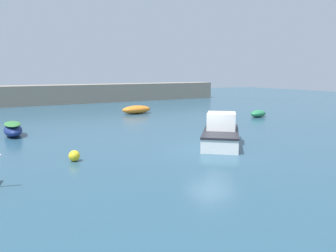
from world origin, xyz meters
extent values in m
cube|color=#284C60|center=(0.00, 0.00, -0.10)|extent=(120.00, 120.00, 0.20)
cube|color=gray|center=(0.00, 33.69, 1.34)|extent=(48.43, 3.91, 2.68)
ellipsoid|color=orange|center=(3.45, 17.81, 0.45)|extent=(3.33, 1.50, 0.90)
cube|color=white|center=(1.54, 1.01, 0.40)|extent=(4.85, 5.16, 0.81)
cube|color=black|center=(1.54, 1.01, 0.87)|extent=(4.95, 5.26, 0.12)
cube|color=silver|center=(1.78, 1.29, 1.40)|extent=(2.42, 2.41, 1.19)
ellipsoid|color=#287A4C|center=(13.10, 9.26, 0.35)|extent=(2.45, 1.71, 0.70)
ellipsoid|color=navy|center=(-9.46, 10.75, 0.41)|extent=(1.30, 3.16, 0.81)
ellipsoid|color=#337238|center=(-9.46, 10.75, 0.86)|extent=(1.17, 2.84, 0.24)
sphere|color=yellow|center=(-7.39, 1.75, 0.29)|extent=(0.57, 0.57, 0.57)
camera|label=1|loc=(-11.37, -14.72, 4.53)|focal=35.00mm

